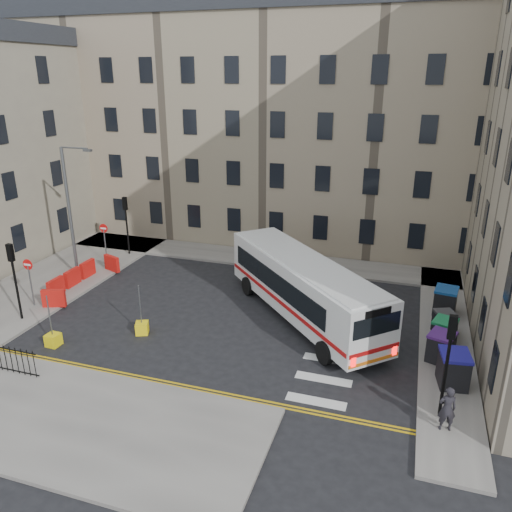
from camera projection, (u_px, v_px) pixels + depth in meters
The scene contains 22 objects.
ground at pixel (264, 320), 26.21m from camera, with size 120.00×120.00×0.00m, color black.
pavement_north at pixel (219, 254), 35.60m from camera, with size 36.00×3.20×0.15m, color slate.
pavement_east at pixel (443, 310), 27.15m from camera, with size 2.40×26.00×0.15m, color slate.
pavement_west at pixel (54, 280), 31.12m from camera, with size 6.00×22.00×0.15m, color slate.
pavement_sw at pixel (15, 406), 19.27m from camera, with size 20.00×6.00×0.15m, color slate.
terrace_north at pixel (237, 122), 39.11m from camera, with size 38.30×10.80×17.20m.
traffic_light_east at pixel (449, 350), 17.82m from camera, with size 0.28×0.22×4.10m.
traffic_light_nw at pixel (126, 217), 34.49m from camera, with size 0.28×0.22×4.10m.
traffic_light_sw at pixel (13, 270), 25.11m from camera, with size 0.28×0.22×4.10m.
streetlamp at pixel (69, 211), 30.25m from camera, with size 0.50×0.22×8.14m.
no_entry_north at pixel (104, 235), 33.12m from camera, with size 0.60×0.08×3.00m.
no_entry_south at pixel (29, 273), 26.87m from camera, with size 0.60×0.08×3.00m.
roadworks_barriers at pixel (78, 278), 29.85m from camera, with size 1.66×6.26×1.00m.
bus at pixel (303, 286), 25.74m from camera, with size 10.09×10.46×3.23m.
wheelie_bin_a at pixel (453, 369), 20.28m from camera, with size 1.33×1.47×1.46m.
wheelie_bin_b at pixel (441, 347), 22.05m from camera, with size 1.37×1.46×1.31m.
wheelie_bin_c at pixel (444, 332), 23.35m from camera, with size 1.29×1.39×1.26m.
wheelie_bin_d at pixel (444, 323), 24.31m from camera, with size 1.25×1.32×1.16m.
wheelie_bin_e at pixel (445, 301), 26.38m from camera, with size 1.30×1.44×1.42m.
pedestrian at pixel (447, 409), 17.64m from camera, with size 0.64×0.42×1.75m, color black.
bollard_yellow at pixel (142, 328), 24.74m from camera, with size 0.60×0.60×0.60m, color yellow.
bollard_chevron at pixel (53, 340), 23.64m from camera, with size 0.60×0.60×0.60m, color yellow.
Camera 1 is at (6.82, -22.44, 12.18)m, focal length 35.00 mm.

